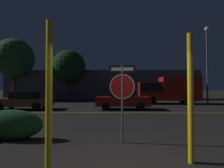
# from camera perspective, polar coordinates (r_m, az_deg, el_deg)

# --- Properties ---
(ground_plane) EXTENTS (260.00, 260.00, 0.00)m
(ground_plane) POSITION_cam_1_polar(r_m,az_deg,el_deg) (4.01, 4.90, -25.62)
(ground_plane) COLOR black
(road_center_stripe) EXTENTS (36.78, 0.12, 0.01)m
(road_center_stripe) POSITION_cam_1_polar(r_m,az_deg,el_deg) (11.90, 2.21, -9.32)
(road_center_stripe) COLOR gold
(road_center_stripe) RESTS_ON ground_plane
(stop_sign) EXTENTS (0.81, 0.10, 2.36)m
(stop_sign) POSITION_cam_1_polar(r_m,az_deg,el_deg) (5.31, 3.35, -1.18)
(stop_sign) COLOR #4C4C51
(stop_sign) RESTS_ON ground_plane
(yellow_pole_left) EXTENTS (0.12, 0.12, 2.92)m
(yellow_pole_left) POSITION_cam_1_polar(r_m,az_deg,el_deg) (3.48, -19.90, -4.33)
(yellow_pole_left) COLOR yellow
(yellow_pole_left) RESTS_ON ground_plane
(yellow_pole_right) EXTENTS (0.13, 0.13, 2.88)m
(yellow_pole_right) POSITION_cam_1_polar(r_m,az_deg,el_deg) (4.26, 24.29, -4.05)
(yellow_pole_right) COLOR yellow
(yellow_pole_right) RESTS_ON ground_plane
(hedge_bush_1) EXTENTS (2.05, 0.70, 0.96)m
(hedge_bush_1) POSITION_cam_1_polar(r_m,az_deg,el_deg) (6.57, -30.09, -11.42)
(hedge_bush_1) COLOR #1E4C23
(hedge_bush_1) RESTS_ON ground_plane
(passing_car_1) EXTENTS (4.46, 2.25, 1.38)m
(passing_car_1) POSITION_cam_1_polar(r_m,az_deg,el_deg) (15.12, -26.85, -4.86)
(passing_car_1) COLOR brown
(passing_car_1) RESTS_ON ground_plane
(passing_car_2) EXTENTS (4.19, 2.01, 1.48)m
(passing_car_2) POSITION_cam_1_polar(r_m,az_deg,el_deg) (13.67, 3.43, -5.18)
(passing_car_2) COLOR maroon
(passing_car_2) RESTS_ON ground_plane
(delivery_truck) EXTENTS (6.25, 2.83, 2.83)m
(delivery_truck) POSITION_cam_1_polar(r_m,az_deg,el_deg) (19.50, 17.69, -1.66)
(delivery_truck) COLOR maroon
(delivery_truck) RESTS_ON ground_plane
(street_lamp) EXTENTS (0.49, 0.49, 8.29)m
(street_lamp) POSITION_cam_1_polar(r_m,az_deg,el_deg) (21.62, 28.60, 8.89)
(street_lamp) COLOR #4C4C51
(street_lamp) RESTS_ON ground_plane
(tree_0) EXTENTS (4.47, 4.47, 6.74)m
(tree_0) POSITION_cam_1_polar(r_m,az_deg,el_deg) (24.10, -13.93, 5.44)
(tree_0) COLOR #422D1E
(tree_0) RESTS_ON ground_plane
(tree_1) EXTENTS (5.23, 5.23, 8.40)m
(tree_1) POSITION_cam_1_polar(r_m,az_deg,el_deg) (27.48, -29.24, 7.42)
(tree_1) COLOR #422D1E
(tree_1) RESTS_ON ground_plane
(building_backdrop) EXTENTS (27.96, 3.99, 4.24)m
(building_backdrop) POSITION_cam_1_polar(r_m,az_deg,el_deg) (26.61, -3.21, -0.37)
(building_backdrop) COLOR #4C4C56
(building_backdrop) RESTS_ON ground_plane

